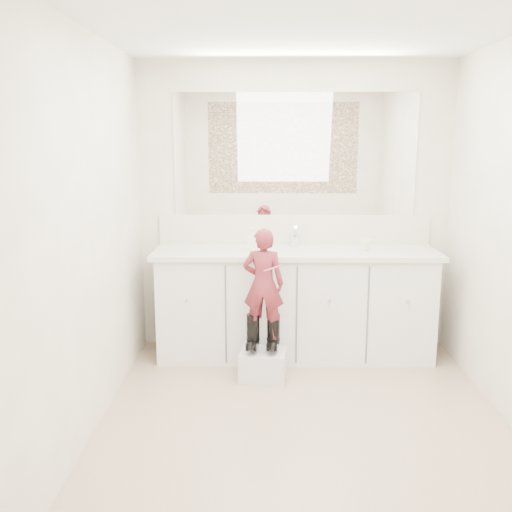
{
  "coord_description": "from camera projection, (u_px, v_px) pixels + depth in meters",
  "views": [
    {
      "loc": [
        -0.26,
        -3.29,
        1.76
      ],
      "look_at": [
        -0.31,
        0.69,
        0.95
      ],
      "focal_mm": 40.0,
      "sensor_mm": 36.0,
      "label": 1
    }
  ],
  "objects": [
    {
      "name": "dot_panel",
      "position": [
        346.0,
        176.0,
        1.78
      ],
      "size": [
        2.0,
        0.01,
        1.2
      ],
      "primitive_type": "cube",
      "color": "#472819",
      "rests_on": "wall_front"
    },
    {
      "name": "vanity_cabinet",
      "position": [
        295.0,
        305.0,
        4.69
      ],
      "size": [
        2.2,
        0.55,
        0.85
      ],
      "primitive_type": "cube",
      "color": "silver",
      "rests_on": "floor"
    },
    {
      "name": "wall_front",
      "position": [
        342.0,
        314.0,
        1.86
      ],
      "size": [
        2.6,
        0.0,
        2.6
      ],
      "primitive_type": "plane",
      "rotation": [
        -1.57,
        0.0,
        0.0
      ],
      "color": "beige",
      "rests_on": "floor"
    },
    {
      "name": "mirror",
      "position": [
        295.0,
        155.0,
        4.7
      ],
      "size": [
        2.0,
        0.02,
        1.0
      ],
      "primitive_type": "cube",
      "color": "white",
      "rests_on": "wall_back"
    },
    {
      "name": "faucet",
      "position": [
        295.0,
        241.0,
        4.73
      ],
      "size": [
        0.08,
        0.08,
        0.1
      ],
      "primitive_type": "cylinder",
      "color": "silver",
      "rests_on": "countertop"
    },
    {
      "name": "boot_right",
      "position": [
        273.0,
        332.0,
        4.24
      ],
      "size": [
        0.12,
        0.2,
        0.28
      ],
      "primitive_type": null,
      "rotation": [
        0.0,
        0.0,
        -0.12
      ],
      "color": "black",
      "rests_on": "step_stool"
    },
    {
      "name": "wall_back",
      "position": [
        294.0,
        208.0,
        4.8
      ],
      "size": [
        2.6,
        0.0,
        2.6
      ],
      "primitive_type": "plane",
      "rotation": [
        1.57,
        0.0,
        0.0
      ],
      "color": "beige",
      "rests_on": "floor"
    },
    {
      "name": "toothbrush",
      "position": [
        273.0,
        268.0,
        4.06
      ],
      "size": [
        0.14,
        0.03,
        0.06
      ],
      "primitive_type": "cylinder",
      "rotation": [
        0.0,
        1.22,
        -0.12
      ],
      "color": "#D55379",
      "rests_on": "toddler"
    },
    {
      "name": "floor",
      "position": [
        304.0,
        426.0,
        3.57
      ],
      "size": [
        3.0,
        3.0,
        0.0
      ],
      "primitive_type": "plane",
      "color": "#7E6853",
      "rests_on": "ground"
    },
    {
      "name": "backsplash",
      "position": [
        294.0,
        230.0,
        4.82
      ],
      "size": [
        2.28,
        0.03,
        0.25
      ],
      "primitive_type": "cube",
      "color": "beige",
      "rests_on": "countertop"
    },
    {
      "name": "ceiling",
      "position": [
        312.0,
        20.0,
        3.09
      ],
      "size": [
        3.0,
        3.0,
        0.0
      ],
      "primitive_type": "plane",
      "rotation": [
        3.14,
        0.0,
        0.0
      ],
      "color": "white",
      "rests_on": "wall_back"
    },
    {
      "name": "wall_left",
      "position": [
        87.0,
        237.0,
        3.35
      ],
      "size": [
        0.0,
        3.0,
        3.0
      ],
      "primitive_type": "plane",
      "rotation": [
        1.57,
        0.0,
        1.57
      ],
      "color": "beige",
      "rests_on": "floor"
    },
    {
      "name": "toddler",
      "position": [
        263.0,
        284.0,
        4.16
      ],
      "size": [
        0.32,
        0.23,
        0.83
      ],
      "primitive_type": "imported",
      "rotation": [
        0.0,
        0.0,
        3.02
      ],
      "color": "#B53747",
      "rests_on": "step_stool"
    },
    {
      "name": "countertop",
      "position": [
        296.0,
        253.0,
        4.58
      ],
      "size": [
        2.28,
        0.58,
        0.04
      ],
      "primitive_type": "cube",
      "color": "beige",
      "rests_on": "vanity_cabinet"
    },
    {
      "name": "boot_left",
      "position": [
        253.0,
        332.0,
        4.24
      ],
      "size": [
        0.12,
        0.2,
        0.28
      ],
      "primitive_type": null,
      "rotation": [
        0.0,
        0.0,
        -0.12
      ],
      "color": "black",
      "rests_on": "step_stool"
    },
    {
      "name": "cup",
      "position": [
        365.0,
        245.0,
        4.58
      ],
      "size": [
        0.1,
        0.1,
        0.09
      ],
      "primitive_type": "imported",
      "rotation": [
        0.0,
        0.0,
        0.07
      ],
      "color": "beige",
      "rests_on": "countertop"
    },
    {
      "name": "soap_bottle",
      "position": [
        252.0,
        240.0,
        4.53
      ],
      "size": [
        0.09,
        0.09,
        0.19
      ],
      "primitive_type": "imported",
      "rotation": [
        0.0,
        0.0,
        -0.02
      ],
      "color": "white",
      "rests_on": "countertop"
    },
    {
      "name": "step_stool",
      "position": [
        263.0,
        365.0,
        4.27
      ],
      "size": [
        0.37,
        0.32,
        0.21
      ],
      "primitive_type": "cube",
      "rotation": [
        0.0,
        0.0,
        -0.12
      ],
      "color": "silver",
      "rests_on": "floor"
    }
  ]
}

